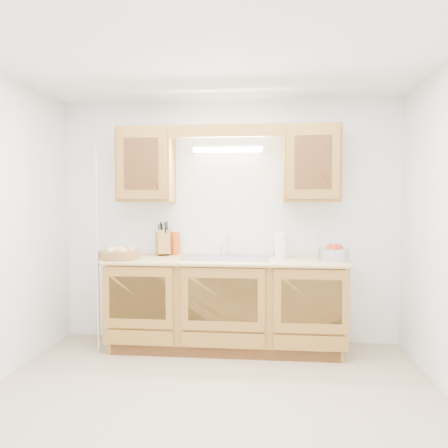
# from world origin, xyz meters

# --- Properties ---
(room) EXTENTS (3.52, 3.50, 2.50)m
(room) POSITION_xyz_m (0.00, 0.00, 1.25)
(room) COLOR #C5AD8E
(room) RESTS_ON ground
(base_cabinets) EXTENTS (2.20, 0.60, 0.86)m
(base_cabinets) POSITION_xyz_m (0.00, 1.20, 0.44)
(base_cabinets) COLOR #A47330
(base_cabinets) RESTS_ON ground
(countertop) EXTENTS (2.30, 0.63, 0.04)m
(countertop) POSITION_xyz_m (0.00, 1.19, 0.88)
(countertop) COLOR #DAB472
(countertop) RESTS_ON base_cabinets
(upper_cabinet_left) EXTENTS (0.55, 0.33, 0.75)m
(upper_cabinet_left) POSITION_xyz_m (-0.83, 1.33, 1.83)
(upper_cabinet_left) COLOR #A47330
(upper_cabinet_left) RESTS_ON room
(upper_cabinet_right) EXTENTS (0.55, 0.33, 0.75)m
(upper_cabinet_right) POSITION_xyz_m (0.83, 1.33, 1.83)
(upper_cabinet_right) COLOR #A47330
(upper_cabinet_right) RESTS_ON room
(valance) EXTENTS (2.20, 0.05, 0.12)m
(valance) POSITION_xyz_m (0.00, 1.19, 2.14)
(valance) COLOR #A47330
(valance) RESTS_ON room
(fluorescent_fixture) EXTENTS (0.76, 0.08, 0.08)m
(fluorescent_fixture) POSITION_xyz_m (0.00, 1.42, 2.00)
(fluorescent_fixture) COLOR white
(fluorescent_fixture) RESTS_ON room
(sink) EXTENTS (0.84, 0.46, 0.36)m
(sink) POSITION_xyz_m (0.00, 1.21, 0.83)
(sink) COLOR #9E9EA3
(sink) RESTS_ON countertop
(wire_shelf_pole) EXTENTS (0.03, 0.03, 2.00)m
(wire_shelf_pole) POSITION_xyz_m (-1.20, 0.94, 1.00)
(wire_shelf_pole) COLOR silver
(wire_shelf_pole) RESTS_ON ground
(outlet_plate) EXTENTS (0.08, 0.01, 0.12)m
(outlet_plate) POSITION_xyz_m (0.95, 1.49, 1.15)
(outlet_plate) COLOR white
(outlet_plate) RESTS_ON room
(fruit_basket) EXTENTS (0.43, 0.43, 0.12)m
(fruit_basket) POSITION_xyz_m (-1.03, 1.06, 0.95)
(fruit_basket) COLOR olive
(fruit_basket) RESTS_ON countertop
(knife_block) EXTENTS (0.20, 0.24, 0.36)m
(knife_block) POSITION_xyz_m (-0.68, 1.38, 1.03)
(knife_block) COLOR #A47330
(knife_block) RESTS_ON countertop
(orange_canister) EXTENTS (0.11, 0.11, 0.26)m
(orange_canister) POSITION_xyz_m (-0.55, 1.42, 1.03)
(orange_canister) COLOR #D24B0B
(orange_canister) RESTS_ON countertop
(soap_bottle) EXTENTS (0.09, 0.09, 0.16)m
(soap_bottle) POSITION_xyz_m (0.54, 1.34, 0.98)
(soap_bottle) COLOR blue
(soap_bottle) RESTS_ON countertop
(sponge) EXTENTS (0.14, 0.11, 0.02)m
(sponge) POSITION_xyz_m (0.54, 1.44, 0.91)
(sponge) COLOR #CC333F
(sponge) RESTS_ON countertop
(paper_towel) EXTENTS (0.15, 0.15, 0.31)m
(paper_towel) POSITION_xyz_m (0.54, 1.26, 1.03)
(paper_towel) COLOR silver
(paper_towel) RESTS_ON countertop
(apple_bowl) EXTENTS (0.32, 0.32, 0.16)m
(apple_bowl) POSITION_xyz_m (1.03, 1.15, 0.97)
(apple_bowl) COLOR silver
(apple_bowl) RESTS_ON countertop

